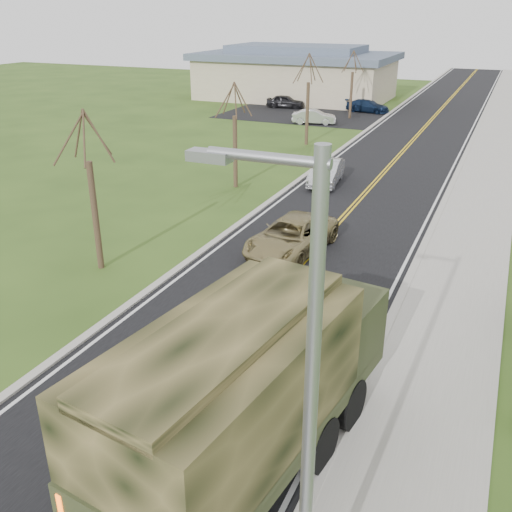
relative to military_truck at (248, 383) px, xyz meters
The scene contains 16 objects.
road 37.51m from the military_truck, 94.12° to the left, with size 8.00×120.00×0.01m, color black.
curb_right 37.44m from the military_truck, 87.76° to the left, with size 0.30×120.00×0.12m, color #9E998E.
sidewalk_right 37.55m from the military_truck, 85.09° to the left, with size 3.20×120.00×0.10m, color #9E998E.
curb_left 38.03m from the military_truck, 100.38° to the left, with size 0.30×120.00×0.10m, color #9E998E.
street_light 4.40m from the military_truck, 55.00° to the right, with size 1.65×0.22×8.00m.
bare_tree_a 12.16m from the military_truck, 142.85° to the left, with size 1.93×2.26×6.08m.
bare_tree_b 21.64m from the military_truck, 116.61° to the left, with size 1.83×2.14×5.73m.
bare_tree_c 32.81m from the military_truck, 107.18° to the left, with size 2.04×2.39×6.42m.
bare_tree_d 44.41m from the military_truck, 102.60° to the left, with size 1.88×2.20×5.91m.
commercial_building 56.49m from the military_truck, 109.30° to the left, with size 25.50×21.50×5.65m.
military_truck is the anchor object (origin of this frame).
suv_champagne 12.39m from the military_truck, 106.50° to the left, with size 2.34×5.06×1.41m, color #8F8151.
sedan_silver 22.65m from the military_truck, 103.36° to the left, with size 1.45×4.16×1.37m, color silver.
lot_car_dark 49.68m from the military_truck, 110.38° to the left, with size 1.52×3.78×1.29m, color black.
lot_car_silver 41.13m from the military_truck, 106.70° to the left, with size 1.32×3.77×1.24m, color #B8B8BD.
lot_car_navy 48.23m from the military_truck, 100.80° to the left, with size 1.71×4.21×1.22m, color #0F1D38.
Camera 1 is at (6.70, -5.97, 9.24)m, focal length 40.00 mm.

